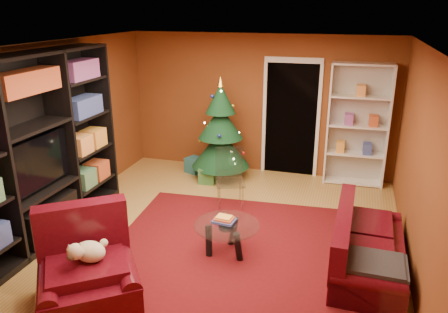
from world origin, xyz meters
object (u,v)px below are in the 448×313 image
(dog, at_px, (90,252))
(rug, at_px, (231,266))
(gift_box_red, at_px, (218,164))
(armchair, at_px, (88,272))
(gift_box_green, at_px, (207,175))
(white_bookshelf, at_px, (357,126))
(sofa, at_px, (370,242))
(christmas_tree, at_px, (221,130))
(coffee_table, at_px, (227,239))
(gift_box_teal, at_px, (194,165))
(media_unit, at_px, (32,152))
(acrylic_chair, at_px, (230,182))

(dog, bearing_deg, rug, 3.72)
(gift_box_red, bearing_deg, armchair, -91.01)
(gift_box_green, distance_m, gift_box_red, 0.71)
(rug, relative_size, white_bookshelf, 1.74)
(sofa, bearing_deg, armchair, 120.47)
(christmas_tree, xyz_separation_m, coffee_table, (0.86, -2.56, -0.70))
(gift_box_green, xyz_separation_m, coffee_table, (1.02, -2.24, 0.08))
(gift_box_teal, relative_size, armchair, 0.27)
(christmas_tree, distance_m, gift_box_red, 0.92)
(gift_box_teal, xyz_separation_m, gift_box_red, (0.40, 0.28, -0.04))
(gift_box_red, distance_m, white_bookshelf, 2.72)
(gift_box_teal, distance_m, dog, 4.06)
(coffee_table, bearing_deg, sofa, 4.77)
(media_unit, height_order, gift_box_teal, media_unit)
(gift_box_teal, bearing_deg, media_unit, -110.50)
(media_unit, xyz_separation_m, gift_box_teal, (1.12, 3.00, -1.11))
(armchair, distance_m, sofa, 3.25)
(gift_box_teal, height_order, gift_box_red, gift_box_teal)
(rug, bearing_deg, media_unit, -179.11)
(gift_box_red, bearing_deg, dog, -90.90)
(rug, height_order, sofa, sofa)
(gift_box_green, xyz_separation_m, acrylic_chair, (0.68, -0.88, 0.29))
(dog, height_order, coffee_table, dog)
(media_unit, height_order, gift_box_green, media_unit)
(christmas_tree, bearing_deg, sofa, -42.76)
(armchair, height_order, acrylic_chair, acrylic_chair)
(gift_box_green, height_order, dog, dog)
(dog, xyz_separation_m, acrylic_chair, (0.76, 2.71, -0.20))
(media_unit, distance_m, acrylic_chair, 2.90)
(media_unit, bearing_deg, gift_box_green, 59.01)
(gift_box_red, bearing_deg, rug, -70.15)
(white_bookshelf, xyz_separation_m, dog, (-2.61, -4.32, -0.45))
(white_bookshelf, bearing_deg, gift_box_teal, -175.73)
(rug, relative_size, gift_box_red, 18.92)
(white_bookshelf, relative_size, coffee_table, 2.62)
(christmas_tree, bearing_deg, dog, -93.44)
(rug, distance_m, white_bookshelf, 3.69)
(gift_box_green, height_order, white_bookshelf, white_bookshelf)
(media_unit, distance_m, dog, 1.88)
(christmas_tree, bearing_deg, gift_box_teal, 168.40)
(christmas_tree, xyz_separation_m, acrylic_chair, (0.52, -1.19, -0.49))
(gift_box_green, height_order, gift_box_red, gift_box_green)
(gift_box_green, height_order, acrylic_chair, acrylic_chair)
(media_unit, distance_m, gift_box_red, 3.79)
(rug, xyz_separation_m, media_unit, (-2.69, -0.04, 1.25))
(white_bookshelf, xyz_separation_m, acrylic_chair, (-1.85, -1.61, -0.65))
(white_bookshelf, bearing_deg, christmas_tree, -171.59)
(gift_box_teal, height_order, dog, dog)
(white_bookshelf, height_order, coffee_table, white_bookshelf)
(coffee_table, bearing_deg, dog, -129.24)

